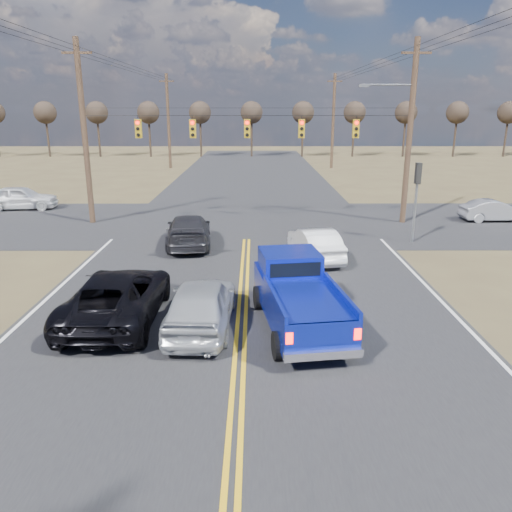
{
  "coord_description": "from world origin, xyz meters",
  "views": [
    {
      "loc": [
        0.41,
        -10.34,
        6.34
      ],
      "look_at": [
        0.45,
        6.05,
        1.5
      ],
      "focal_mm": 35.0,
      "sensor_mm": 36.0,
      "label": 1
    }
  ],
  "objects_px": {
    "cross_car_east_near": "(494,211)",
    "black_suv": "(117,296)",
    "pickup_truck": "(298,296)",
    "white_car_queue": "(315,244)",
    "silver_suv": "(201,304)",
    "cross_car_west": "(21,198)",
    "dgrey_car_queue": "(189,230)"
  },
  "relations": [
    {
      "from": "white_car_queue",
      "to": "cross_car_west",
      "type": "xyz_separation_m",
      "value": [
        -17.96,
        11.38,
        0.08
      ]
    },
    {
      "from": "white_car_queue",
      "to": "dgrey_car_queue",
      "type": "bearing_deg",
      "value": -31.55
    },
    {
      "from": "silver_suv",
      "to": "dgrey_car_queue",
      "type": "relative_size",
      "value": 0.9
    },
    {
      "from": "cross_car_east_near",
      "to": "black_suv",
      "type": "bearing_deg",
      "value": 126.02
    },
    {
      "from": "black_suv",
      "to": "white_car_queue",
      "type": "relative_size",
      "value": 1.32
    },
    {
      "from": "pickup_truck",
      "to": "cross_car_west",
      "type": "relative_size",
      "value": 1.24
    },
    {
      "from": "pickup_truck",
      "to": "cross_car_east_near",
      "type": "xyz_separation_m",
      "value": [
        12.76,
        14.82,
        -0.36
      ]
    },
    {
      "from": "dgrey_car_queue",
      "to": "silver_suv",
      "type": "bearing_deg",
      "value": 93.67
    },
    {
      "from": "dgrey_car_queue",
      "to": "cross_car_east_near",
      "type": "xyz_separation_m",
      "value": [
        17.22,
        5.39,
        -0.11
      ]
    },
    {
      "from": "black_suv",
      "to": "silver_suv",
      "type": "bearing_deg",
      "value": 166.53
    },
    {
      "from": "white_car_queue",
      "to": "cross_car_west",
      "type": "distance_m",
      "value": 21.26
    },
    {
      "from": "white_car_queue",
      "to": "cross_car_east_near",
      "type": "bearing_deg",
      "value": -155.78
    },
    {
      "from": "pickup_truck",
      "to": "cross_car_west",
      "type": "distance_m",
      "value": 24.86
    },
    {
      "from": "dgrey_car_queue",
      "to": "cross_car_west",
      "type": "distance_m",
      "value": 15.16
    },
    {
      "from": "pickup_truck",
      "to": "cross_car_east_near",
      "type": "distance_m",
      "value": 19.56
    },
    {
      "from": "pickup_truck",
      "to": "black_suv",
      "type": "height_order",
      "value": "pickup_truck"
    },
    {
      "from": "pickup_truck",
      "to": "dgrey_car_queue",
      "type": "relative_size",
      "value": 1.11
    },
    {
      "from": "black_suv",
      "to": "dgrey_car_queue",
      "type": "height_order",
      "value": "black_suv"
    },
    {
      "from": "pickup_truck",
      "to": "silver_suv",
      "type": "relative_size",
      "value": 1.22
    },
    {
      "from": "dgrey_car_queue",
      "to": "cross_car_east_near",
      "type": "distance_m",
      "value": 18.04
    },
    {
      "from": "pickup_truck",
      "to": "white_car_queue",
      "type": "bearing_deg",
      "value": 71.17
    },
    {
      "from": "pickup_truck",
      "to": "white_car_queue",
      "type": "distance_m",
      "value": 7.25
    },
    {
      "from": "black_suv",
      "to": "cross_car_west",
      "type": "distance_m",
      "value": 21.07
    },
    {
      "from": "cross_car_west",
      "to": "white_car_queue",
      "type": "bearing_deg",
      "value": -129.17
    },
    {
      "from": "black_suv",
      "to": "cross_car_east_near",
      "type": "relative_size",
      "value": 1.47
    },
    {
      "from": "black_suv",
      "to": "cross_car_east_near",
      "type": "height_order",
      "value": "black_suv"
    },
    {
      "from": "black_suv",
      "to": "cross_car_east_near",
      "type": "bearing_deg",
      "value": -141.83
    },
    {
      "from": "dgrey_car_queue",
      "to": "cross_car_east_near",
      "type": "bearing_deg",
      "value": -168.34
    },
    {
      "from": "pickup_truck",
      "to": "cross_car_west",
      "type": "height_order",
      "value": "pickup_truck"
    },
    {
      "from": "dgrey_car_queue",
      "to": "cross_car_west",
      "type": "relative_size",
      "value": 1.12
    },
    {
      "from": "black_suv",
      "to": "white_car_queue",
      "type": "xyz_separation_m",
      "value": [
        6.9,
        6.55,
        -0.08
      ]
    },
    {
      "from": "pickup_truck",
      "to": "cross_car_west",
      "type": "bearing_deg",
      "value": 123.87
    }
  ]
}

